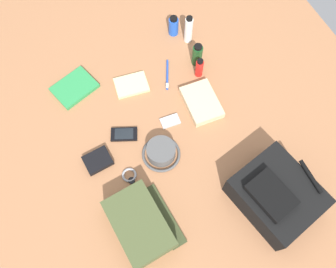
{
  "coord_description": "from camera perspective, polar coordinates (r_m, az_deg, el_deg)",
  "views": [
    {
      "loc": [
        0.53,
        -0.24,
        1.35
      ],
      "look_at": [
        0.0,
        0.0,
        0.04
      ],
      "focal_mm": 35.87,
      "sensor_mm": 36.0,
      "label": 1
    }
  ],
  "objects": [
    {
      "name": "toothpaste_tube",
      "position": [
        1.7,
        3.51,
        17.29
      ],
      "size": [
        0.04,
        0.04,
        0.16
      ],
      "color": "white",
      "rests_on": "ground_plane"
    },
    {
      "name": "notepad",
      "position": [
        1.6,
        -6.23,
        8.31
      ],
      "size": [
        0.13,
        0.16,
        0.02
      ],
      "primitive_type": "cube",
      "rotation": [
        0.0,
        0.0,
        -0.12
      ],
      "color": "beige",
      "rests_on": "ground_plane"
    },
    {
      "name": "toothbrush",
      "position": [
        1.61,
        -0.12,
        9.8
      ],
      "size": [
        0.15,
        0.08,
        0.02
      ],
      "color": "blue",
      "rests_on": "ground_plane"
    },
    {
      "name": "media_player",
      "position": [
        1.5,
        0.35,
        2.2
      ],
      "size": [
        0.06,
        0.09,
        0.01
      ],
      "color": "#B7B7BC",
      "rests_on": "ground_plane"
    },
    {
      "name": "ground_plane",
      "position": [
        1.48,
        0.0,
        -0.82
      ],
      "size": [
        2.64,
        2.02,
        0.02
      ],
      "primitive_type": "cube",
      "color": "#A56C47",
      "rests_on": "ground"
    },
    {
      "name": "bucket_hat",
      "position": [
        1.41,
        -1.18,
        -3.07
      ],
      "size": [
        0.17,
        0.17,
        0.07
      ],
      "color": "#535353",
      "rests_on": "ground_plane"
    },
    {
      "name": "toiletry_pouch",
      "position": [
        1.32,
        -4.74,
        -15.03
      ],
      "size": [
        0.29,
        0.25,
        0.1
      ],
      "color": "#47512D",
      "rests_on": "ground_plane"
    },
    {
      "name": "wallet",
      "position": [
        1.45,
        -11.84,
        -4.44
      ],
      "size": [
        0.1,
        0.12,
        0.02
      ],
      "primitive_type": "cube",
      "rotation": [
        0.0,
        0.0,
        0.1
      ],
      "color": "black",
      "rests_on": "ground_plane"
    },
    {
      "name": "backpack",
      "position": [
        1.38,
        17.85,
        -9.82
      ],
      "size": [
        0.36,
        0.33,
        0.16
      ],
      "color": "black",
      "rests_on": "ground_plane"
    },
    {
      "name": "folded_towel",
      "position": [
        1.53,
        5.71,
        5.37
      ],
      "size": [
        0.21,
        0.15,
        0.04
      ],
      "primitive_type": "cube",
      "rotation": [
        0.0,
        0.0,
        -0.05
      ],
      "color": "beige",
      "rests_on": "ground_plane"
    },
    {
      "name": "deodorant_spray",
      "position": [
        1.74,
        0.95,
        17.9
      ],
      "size": [
        0.05,
        0.05,
        0.11
      ],
      "color": "blue",
      "rests_on": "ground_plane"
    },
    {
      "name": "shampoo_bottle",
      "position": [
        1.63,
        4.99,
        13.28
      ],
      "size": [
        0.05,
        0.05,
        0.12
      ],
      "color": "#19471E",
      "rests_on": "ground_plane"
    },
    {
      "name": "paperback_novel",
      "position": [
        1.64,
        -15.61,
        7.6
      ],
      "size": [
        0.2,
        0.22,
        0.02
      ],
      "color": "#2D934C",
      "rests_on": "ground_plane"
    },
    {
      "name": "cell_phone",
      "position": [
        1.48,
        -7.46,
        -0.05
      ],
      "size": [
        0.1,
        0.13,
        0.01
      ],
      "color": "black",
      "rests_on": "ground_plane"
    },
    {
      "name": "sunscreen_spray",
      "position": [
        1.59,
        5.34,
        11.13
      ],
      "size": [
        0.04,
        0.04,
        0.11
      ],
      "color": "red",
      "rests_on": "ground_plane"
    },
    {
      "name": "wristwatch",
      "position": [
        1.41,
        -6.55,
        -7.07
      ],
      "size": [
        0.07,
        0.06,
        0.01
      ],
      "color": "#99999E",
      "rests_on": "ground_plane"
    }
  ]
}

